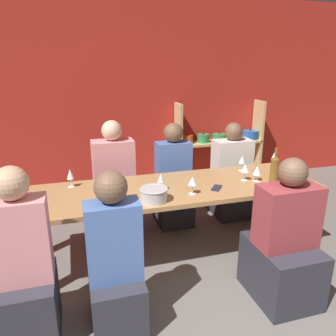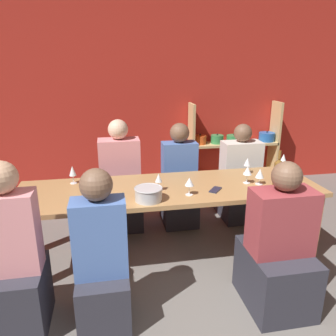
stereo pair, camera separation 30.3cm
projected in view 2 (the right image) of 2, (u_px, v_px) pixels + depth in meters
name	position (u px, v px, depth m)	size (l,w,h in m)	color
wall_back_red	(155.00, 96.00, 4.69)	(8.80, 0.06, 2.70)	red
shelf_unit	(233.00, 154.00, 4.97)	(1.35, 0.30, 1.26)	tan
dining_table	(170.00, 195.00, 3.01)	(2.75, 0.81, 0.72)	#AD7F4C
mixing_bowl	(148.00, 194.00, 2.68)	(0.23, 0.23, 0.11)	#B7BABC
wine_bottle_green	(278.00, 172.00, 2.97)	(0.08, 0.08, 0.33)	brown
wine_glass_white_a	(18.00, 199.00, 2.44)	(0.07, 0.07, 0.16)	white
wine_glass_white_b	(99.00, 178.00, 2.90)	(0.07, 0.07, 0.16)	white
wine_glass_empty_a	(73.00, 171.00, 3.04)	(0.07, 0.07, 0.17)	white
wine_glass_white_c	(247.00, 162.00, 3.33)	(0.07, 0.07, 0.16)	white
wine_glass_red_a	(159.00, 179.00, 2.87)	(0.07, 0.07, 0.16)	white
wine_glass_white_d	(283.00, 159.00, 3.45)	(0.08, 0.08, 0.17)	white
wine_glass_red_b	(248.00, 171.00, 3.05)	(0.08, 0.08, 0.16)	white
wine_glass_red_c	(260.00, 174.00, 3.03)	(0.08, 0.08, 0.15)	white
wine_glass_red_d	(189.00, 182.00, 2.77)	(0.08, 0.08, 0.16)	white
cell_phone	(215.00, 190.00, 2.91)	(0.15, 0.16, 0.01)	#1E2338
person_near_a	(102.00, 268.00, 2.28)	(0.36, 0.45, 1.17)	#2D2D38
person_far_a	(121.00, 188.00, 3.72)	(0.45, 0.56, 1.23)	#2D2D38
person_near_b	(277.00, 256.00, 2.46)	(0.45, 0.57, 1.16)	#2D2D38
person_far_b	(179.00, 187.00, 3.78)	(0.39, 0.48, 1.18)	#2D2D38
person_near_c	(16.00, 270.00, 2.21)	(0.36, 0.45, 1.23)	#2D2D38
person_far_c	(239.00, 184.00, 3.95)	(0.45, 0.56, 1.14)	#2D2D38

